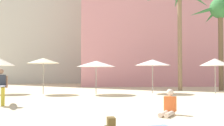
% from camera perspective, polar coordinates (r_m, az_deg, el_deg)
% --- Properties ---
extents(hotel_pink, '(18.91, 9.34, 17.56)m').
position_cam_1_polar(hotel_pink, '(34.49, 10.29, 10.34)').
color(hotel_pink, pink).
rests_on(hotel_pink, ground).
extents(palm_tree_far_left, '(5.28, 5.25, 7.57)m').
position_cam_1_polar(palm_tree_far_left, '(24.62, 21.27, 9.30)').
color(palm_tree_far_left, brown).
rests_on(palm_tree_far_left, ground).
extents(cafe_umbrella_0, '(2.19, 2.19, 2.45)m').
position_cam_1_polar(cafe_umbrella_0, '(19.49, -13.85, 0.46)').
color(cafe_umbrella_0, gray).
rests_on(cafe_umbrella_0, ground).
extents(cafe_umbrella_2, '(2.15, 2.15, 2.45)m').
position_cam_1_polar(cafe_umbrella_2, '(20.64, 20.30, 0.16)').
color(cafe_umbrella_2, gray).
rests_on(cafe_umbrella_2, ground).
extents(cafe_umbrella_3, '(2.54, 2.54, 2.39)m').
position_cam_1_polar(cafe_umbrella_3, '(19.91, 8.28, 0.10)').
color(cafe_umbrella_3, gray).
rests_on(cafe_umbrella_3, ground).
extents(cafe_umbrella_5, '(2.63, 2.63, 2.26)m').
position_cam_1_polar(cafe_umbrella_5, '(18.85, -3.27, -0.16)').
color(cafe_umbrella_5, gray).
rests_on(cafe_umbrella_5, ground).
extents(person_far_right, '(0.82, 1.03, 0.90)m').
position_cam_1_polar(person_far_right, '(9.96, 11.52, -8.69)').
color(person_far_right, beige).
rests_on(person_far_right, ground).
extents(person_near_left, '(1.11, 2.67, 1.64)m').
position_cam_1_polar(person_near_left, '(13.38, -21.65, -4.29)').
color(person_near_left, gold).
rests_on(person_near_left, ground).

